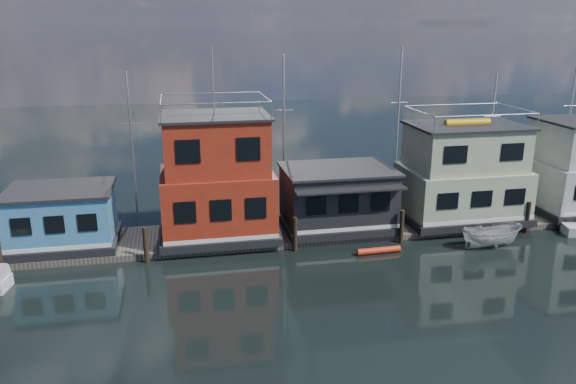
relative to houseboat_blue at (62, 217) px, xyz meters
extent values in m
plane|color=black|center=(18.00, -12.00, -2.21)|extent=(160.00, 160.00, 0.00)
cube|color=#595147|center=(18.00, 0.00, -2.01)|extent=(48.00, 5.00, 0.40)
cube|color=black|center=(0.00, 0.00, -1.56)|extent=(6.40, 4.90, 0.50)
cube|color=teal|center=(0.00, 0.00, 0.19)|extent=(6.00, 4.50, 3.00)
cube|color=black|center=(0.00, 0.00, 1.77)|extent=(6.30, 4.80, 0.16)
cube|color=black|center=(9.50, 0.00, -1.56)|extent=(7.40, 5.90, 0.50)
cube|color=maroon|center=(9.50, 0.00, 0.57)|extent=(7.00, 5.50, 3.74)
cube|color=maroon|center=(9.50, 0.00, 4.17)|extent=(6.30, 4.95, 3.46)
cube|color=black|center=(9.50, 0.00, 5.97)|extent=(6.65, 5.23, 0.16)
cylinder|color=silver|center=(9.50, 0.00, 8.05)|extent=(0.08, 0.08, 4.00)
cube|color=black|center=(17.50, 0.00, -1.56)|extent=(7.40, 5.40, 0.50)
cube|color=black|center=(17.50, 0.00, 0.39)|extent=(7.00, 5.00, 3.40)
cube|color=black|center=(17.50, 0.00, 2.17)|extent=(7.30, 5.30, 0.16)
cube|color=black|center=(17.50, -2.80, 1.58)|extent=(7.00, 1.20, 0.12)
cube|color=black|center=(26.50, 0.00, -1.56)|extent=(8.40, 5.90, 0.50)
cube|color=#A7B68D|center=(26.50, 0.00, 0.25)|extent=(8.00, 5.50, 3.12)
cube|color=#A7B68D|center=(26.50, 0.00, 3.25)|extent=(7.20, 4.95, 2.88)
cube|color=black|center=(26.50, 0.00, 4.77)|extent=(7.60, 5.23, 0.16)
cylinder|color=#E89D09|center=(26.50, 0.00, 4.94)|extent=(3.20, 0.56, 0.56)
cylinder|color=#2D2116|center=(5.00, -2.80, -1.11)|extent=(0.28, 0.28, 2.20)
cylinder|color=#2D2116|center=(14.00, -2.80, -1.11)|extent=(0.28, 0.28, 2.20)
cylinder|color=#2D2116|center=(21.00, -2.80, -1.11)|extent=(0.28, 0.28, 2.20)
cylinder|color=#2D2116|center=(30.00, -2.80, -1.11)|extent=(0.28, 0.28, 2.20)
cylinder|color=silver|center=(4.00, 6.00, 3.04)|extent=(0.16, 0.16, 10.50)
cylinder|color=silver|center=(4.00, 6.00, 4.62)|extent=(1.40, 0.06, 0.06)
cylinder|color=silver|center=(15.00, 6.00, 3.54)|extent=(0.16, 0.16, 11.50)
cylinder|color=silver|center=(15.00, 6.00, 5.27)|extent=(1.40, 0.06, 0.06)
cylinder|color=silver|center=(24.00, 6.00, 3.79)|extent=(0.16, 0.16, 12.00)
cylinder|color=silver|center=(24.00, 6.00, 5.59)|extent=(1.40, 0.06, 0.06)
cylinder|color=silver|center=(32.00, 6.00, 2.79)|extent=(0.16, 0.16, 10.00)
cylinder|color=silver|center=(32.00, 6.00, 4.29)|extent=(1.40, 0.06, 0.06)
cylinder|color=silver|center=(39.00, 6.00, 3.29)|extent=(0.16, 0.16, 11.00)
cylinder|color=silver|center=(39.00, 6.00, 4.94)|extent=(1.40, 0.06, 0.06)
cylinder|color=red|center=(18.96, -4.24, -2.00)|extent=(2.78, 0.50, 0.41)
imported|color=beige|center=(26.26, -4.69, -1.45)|extent=(4.00, 1.71, 1.51)
imported|color=silver|center=(26.05, -4.13, -1.60)|extent=(2.91, 2.77, 1.21)
camera|label=1|loc=(7.19, -34.54, 11.40)|focal=35.00mm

